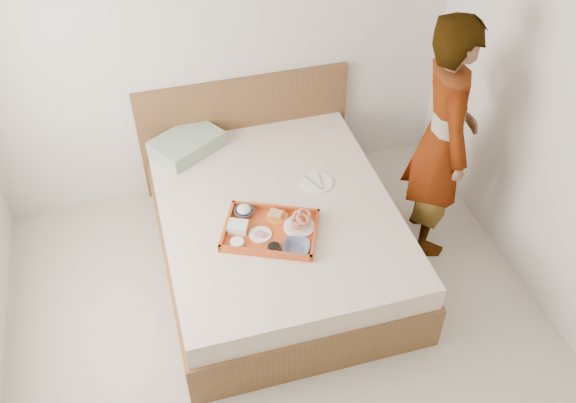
% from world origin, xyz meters
% --- Properties ---
extents(ground, '(3.50, 4.00, 0.01)m').
position_xyz_m(ground, '(0.00, 0.00, 0.00)').
color(ground, beige).
rests_on(ground, ground).
extents(wall_back, '(3.50, 0.01, 2.60)m').
position_xyz_m(wall_back, '(0.00, 2.00, 1.30)').
color(wall_back, silver).
rests_on(wall_back, ground).
extents(bed, '(1.65, 2.00, 0.53)m').
position_xyz_m(bed, '(0.14, 1.00, 0.27)').
color(bed, brown).
rests_on(bed, ground).
extents(headboard, '(1.65, 0.06, 0.95)m').
position_xyz_m(headboard, '(0.14, 1.97, 0.47)').
color(headboard, brown).
rests_on(headboard, ground).
extents(pillow, '(0.60, 0.55, 0.12)m').
position_xyz_m(pillow, '(-0.34, 1.78, 0.59)').
color(pillow, '#96B396').
rests_on(pillow, bed).
extents(tray, '(0.72, 0.64, 0.05)m').
position_xyz_m(tray, '(0.03, 0.77, 0.56)').
color(tray, '#B33C0F').
rests_on(tray, bed).
extents(prawn_plate, '(0.27, 0.27, 0.01)m').
position_xyz_m(prawn_plate, '(0.22, 0.75, 0.55)').
color(prawn_plate, white).
rests_on(prawn_plate, tray).
extents(navy_bowl_big, '(0.22, 0.22, 0.04)m').
position_xyz_m(navy_bowl_big, '(0.15, 0.57, 0.57)').
color(navy_bowl_big, '#141A44').
rests_on(navy_bowl_big, tray).
extents(sauce_dish, '(0.11, 0.11, 0.03)m').
position_xyz_m(sauce_dish, '(0.02, 0.60, 0.56)').
color(sauce_dish, black).
rests_on(sauce_dish, tray).
extents(meat_plate, '(0.19, 0.19, 0.01)m').
position_xyz_m(meat_plate, '(-0.04, 0.75, 0.55)').
color(meat_plate, white).
rests_on(meat_plate, tray).
extents(bread_plate, '(0.19, 0.19, 0.01)m').
position_xyz_m(bread_plate, '(0.11, 0.88, 0.55)').
color(bread_plate, orange).
rests_on(bread_plate, tray).
extents(salad_bowl, '(0.17, 0.17, 0.04)m').
position_xyz_m(salad_bowl, '(-0.09, 0.97, 0.57)').
color(salad_bowl, '#141A44').
rests_on(salad_bowl, tray).
extents(plastic_tub, '(0.15, 0.14, 0.05)m').
position_xyz_m(plastic_tub, '(-0.16, 0.84, 0.57)').
color(plastic_tub, silver).
rests_on(plastic_tub, tray).
extents(cheese_round, '(0.11, 0.11, 0.03)m').
position_xyz_m(cheese_round, '(-0.20, 0.71, 0.56)').
color(cheese_round, white).
rests_on(cheese_round, tray).
extents(dinner_plate, '(0.24, 0.24, 0.01)m').
position_xyz_m(dinner_plate, '(0.47, 1.15, 0.54)').
color(dinner_plate, white).
rests_on(dinner_plate, bed).
extents(person, '(0.57, 0.74, 1.80)m').
position_xyz_m(person, '(1.27, 0.94, 0.90)').
color(person, silver).
rests_on(person, ground).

